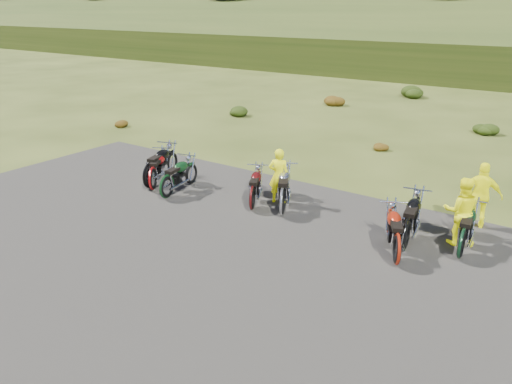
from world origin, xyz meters
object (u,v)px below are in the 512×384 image
Objects in this scene: motorcycle_3 at (282,216)px; person_middle at (279,177)px; motorcycle_0 at (151,188)px; motorcycle_7 at (459,259)px.

person_middle is (-0.60, 0.76, 0.82)m from motorcycle_3.
motorcycle_7 is at bearing -102.12° from motorcycle_0.
motorcycle_0 is at bearing -1.65° from person_middle.
motorcycle_7 is (9.35, 0.76, 0.00)m from motorcycle_0.
motorcycle_0 is at bearing 68.52° from motorcycle_3.
motorcycle_3 is 1.36× the size of person_middle.
motorcycle_3 reaches higher than motorcycle_7.
person_middle reaches higher than motorcycle_0.
person_middle is (4.04, 1.28, 0.82)m from motorcycle_0.
motorcycle_3 is at bearing 87.73° from motorcycle_7.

